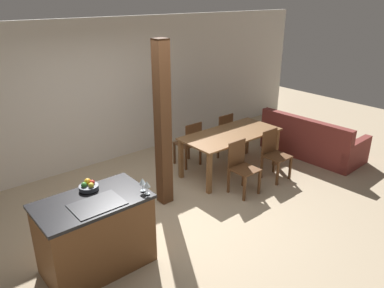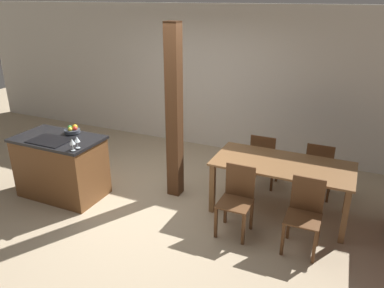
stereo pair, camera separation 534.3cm
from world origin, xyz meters
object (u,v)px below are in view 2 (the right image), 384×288
at_px(fruit_bowl, 73,130).
at_px(dining_table, 282,170).
at_px(wine_glass_near, 72,142).
at_px(wine_glass_middle, 77,139).
at_px(dining_chair_near_right, 304,213).
at_px(dining_chair_far_right, 319,169).
at_px(kitchen_island, 61,166).
at_px(dining_chair_far_left, 263,159).
at_px(timber_post, 174,114).
at_px(dining_chair_near_left, 237,199).

bearing_deg(fruit_bowl, dining_table, 11.42).
distance_m(wine_glass_near, wine_glass_middle, 0.09).
distance_m(fruit_bowl, wine_glass_middle, 0.65).
height_order(dining_chair_near_right, dining_chair_far_right, same).
relative_size(kitchen_island, wine_glass_middle, 7.78).
bearing_deg(wine_glass_middle, dining_chair_far_left, 38.98).
bearing_deg(dining_chair_near_right, dining_table, 121.85).
relative_size(fruit_bowl, wine_glass_middle, 1.41).
xyz_separation_m(fruit_bowl, dining_chair_far_right, (3.42, 1.27, -0.51)).
xyz_separation_m(kitchen_island, fruit_bowl, (0.08, 0.24, 0.51)).
relative_size(fruit_bowl, dining_chair_far_right, 0.26).
bearing_deg(wine_glass_near, dining_table, 24.29).
height_order(dining_chair_far_right, timber_post, timber_post).
distance_m(dining_chair_far_left, dining_chair_far_right, 0.83).
relative_size(kitchen_island, dining_chair_far_left, 1.45).
bearing_deg(wine_glass_middle, fruit_bowl, 136.90).
bearing_deg(wine_glass_near, dining_chair_near_left, 12.69).
relative_size(fruit_bowl, dining_chair_near_right, 0.26).
xyz_separation_m(wine_glass_near, dining_table, (2.53, 1.14, -0.40)).
relative_size(wine_glass_near, timber_post, 0.06).
relative_size(wine_glass_middle, dining_chair_near_left, 0.19).
bearing_deg(dining_chair_near_left, wine_glass_near, -167.31).
distance_m(kitchen_island, dining_chair_near_right, 3.50).
bearing_deg(dining_chair_near_left, kitchen_island, -176.16).
height_order(wine_glass_middle, dining_table, wine_glass_middle).
distance_m(fruit_bowl, wine_glass_near, 0.72).
height_order(wine_glass_near, dining_table, wine_glass_near).
relative_size(wine_glass_middle, dining_chair_far_left, 0.19).
distance_m(wine_glass_middle, dining_chair_far_right, 3.46).
bearing_deg(fruit_bowl, dining_chair_near_left, -1.30).
distance_m(kitchen_island, wine_glass_near, 0.86).
distance_m(kitchen_island, fruit_bowl, 0.57).
bearing_deg(dining_chair_far_left, fruit_bowl, 26.17).
height_order(kitchen_island, dining_table, kitchen_island).
bearing_deg(dining_chair_near_right, dining_chair_near_left, 180.00).
bearing_deg(kitchen_island, dining_table, 15.32).
bearing_deg(wine_glass_middle, dining_table, 22.49).
height_order(wine_glass_near, dining_chair_near_left, wine_glass_near).
bearing_deg(wine_glass_middle, wine_glass_near, -90.00).
distance_m(fruit_bowl, timber_post, 1.55).
bearing_deg(fruit_bowl, dining_chair_near_right, -0.98).
height_order(fruit_bowl, wine_glass_near, wine_glass_near).
distance_m(dining_chair_near_left, dining_chair_near_right, 0.83).
height_order(wine_glass_near, dining_chair_far_right, wine_glass_near).
xyz_separation_m(wine_glass_near, timber_post, (0.97, 1.03, 0.21)).
height_order(wine_glass_middle, dining_chair_near_left, wine_glass_middle).
bearing_deg(kitchen_island, fruit_bowl, 71.11).
bearing_deg(dining_chair_far_right, dining_chair_near_right, 90.00).
distance_m(dining_table, dining_chair_near_right, 0.81).
bearing_deg(dining_chair_far_right, dining_table, 58.15).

